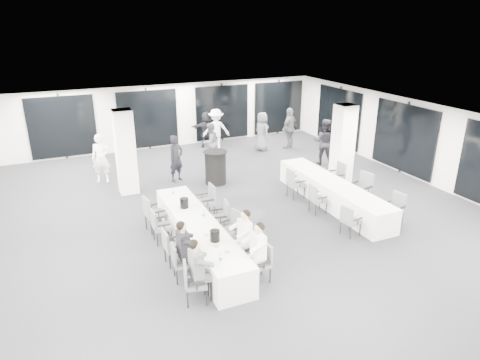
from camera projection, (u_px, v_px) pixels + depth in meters
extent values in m
cube|color=#242529|center=(244.00, 215.00, 12.78)|extent=(14.00, 16.00, 0.02)
cube|color=white|center=(244.00, 122.00, 11.78)|extent=(14.00, 16.00, 0.02)
cube|color=silver|center=(426.00, 143.00, 14.95)|extent=(0.02, 16.00, 2.80)
cube|color=silver|center=(170.00, 116.00, 19.12)|extent=(14.00, 0.02, 2.80)
cube|color=black|center=(170.00, 117.00, 19.08)|extent=(13.60, 0.06, 2.50)
cube|color=black|center=(403.00, 138.00, 15.79)|extent=(0.06, 14.00, 2.50)
cube|color=white|center=(125.00, 152.00, 13.95)|extent=(0.60, 0.60, 2.80)
cube|color=white|center=(343.00, 145.00, 14.73)|extent=(0.60, 0.60, 2.80)
cube|color=silver|center=(199.00, 236.00, 10.75)|extent=(0.90, 5.00, 0.75)
cube|color=silver|center=(332.00, 193.00, 13.36)|extent=(0.90, 5.00, 0.75)
cylinder|color=black|center=(216.00, 168.00, 15.00)|extent=(0.74, 0.74, 1.16)
cylinder|color=black|center=(215.00, 152.00, 14.79)|extent=(0.85, 0.85, 0.02)
cube|color=#4D5054|center=(196.00, 284.00, 8.72)|extent=(0.54, 0.55, 0.08)
cube|color=#4D5054|center=(185.00, 274.00, 8.59)|extent=(0.16, 0.44, 0.44)
cylinder|color=black|center=(187.00, 289.00, 8.94)|extent=(0.03, 0.03, 0.39)
cylinder|color=black|center=(188.00, 300.00, 8.59)|extent=(0.03, 0.03, 0.39)
cylinder|color=black|center=(205.00, 287.00, 9.00)|extent=(0.03, 0.03, 0.39)
cylinder|color=black|center=(207.00, 298.00, 8.65)|extent=(0.03, 0.03, 0.39)
cube|color=black|center=(195.00, 270.00, 8.88)|extent=(0.32, 0.12, 0.04)
cube|color=black|center=(197.00, 283.00, 8.44)|extent=(0.32, 0.12, 0.04)
cube|color=#4D5054|center=(183.00, 263.00, 9.48)|extent=(0.47, 0.49, 0.07)
cube|color=#4D5054|center=(174.00, 254.00, 9.33)|extent=(0.10, 0.43, 0.42)
cylinder|color=black|center=(174.00, 269.00, 9.67)|extent=(0.03, 0.03, 0.38)
cylinder|color=black|center=(177.00, 277.00, 9.34)|extent=(0.03, 0.03, 0.38)
cylinder|color=black|center=(190.00, 266.00, 9.77)|extent=(0.03, 0.03, 0.38)
cylinder|color=black|center=(194.00, 275.00, 9.44)|extent=(0.03, 0.03, 0.38)
cube|color=black|center=(181.00, 252.00, 9.63)|extent=(0.32, 0.07, 0.04)
cube|color=black|center=(185.00, 262.00, 9.22)|extent=(0.32, 0.07, 0.04)
cube|color=#4D5054|center=(174.00, 248.00, 10.08)|extent=(0.45, 0.46, 0.07)
cube|color=#4D5054|center=(166.00, 241.00, 9.91)|extent=(0.08, 0.43, 0.43)
cylinder|color=black|center=(165.00, 255.00, 10.24)|extent=(0.03, 0.03, 0.38)
cylinder|color=black|center=(170.00, 262.00, 9.93)|extent=(0.03, 0.03, 0.38)
cylinder|color=black|center=(180.00, 251.00, 10.40)|extent=(0.03, 0.03, 0.38)
cylinder|color=black|center=(185.00, 258.00, 10.09)|extent=(0.03, 0.03, 0.38)
cube|color=black|center=(171.00, 238.00, 10.22)|extent=(0.32, 0.05, 0.04)
cube|color=black|center=(177.00, 246.00, 9.84)|extent=(0.32, 0.05, 0.04)
cube|color=#4D5054|center=(162.00, 227.00, 11.07)|extent=(0.44, 0.46, 0.08)
cube|color=#4D5054|center=(153.00, 219.00, 10.90)|extent=(0.06, 0.44, 0.44)
cylinder|color=black|center=(154.00, 233.00, 11.25)|extent=(0.03, 0.03, 0.39)
cylinder|color=black|center=(157.00, 240.00, 10.92)|extent=(0.03, 0.03, 0.39)
cylinder|color=black|center=(168.00, 230.00, 11.39)|extent=(0.03, 0.03, 0.39)
cylinder|color=black|center=(172.00, 237.00, 11.07)|extent=(0.03, 0.03, 0.39)
cube|color=black|center=(159.00, 218.00, 11.22)|extent=(0.32, 0.04, 0.04)
cube|color=black|center=(164.00, 225.00, 10.81)|extent=(0.32, 0.04, 0.04)
cube|color=#4D5054|center=(155.00, 214.00, 11.68)|extent=(0.55, 0.57, 0.08)
cube|color=#4D5054|center=(146.00, 207.00, 11.46)|extent=(0.13, 0.49, 0.49)
cylinder|color=black|center=(146.00, 222.00, 11.83)|extent=(0.04, 0.04, 0.43)
cylinder|color=black|center=(151.00, 228.00, 11.50)|extent=(0.04, 0.04, 0.43)
cylinder|color=black|center=(160.00, 218.00, 12.04)|extent=(0.04, 0.04, 0.43)
cylinder|color=black|center=(166.00, 224.00, 11.71)|extent=(0.04, 0.04, 0.43)
cube|color=black|center=(151.00, 205.00, 11.82)|extent=(0.36, 0.09, 0.04)
cube|color=black|center=(159.00, 212.00, 11.40)|extent=(0.36, 0.09, 0.04)
cube|color=#4D5054|center=(259.00, 264.00, 9.41)|extent=(0.45, 0.47, 0.07)
cube|color=#4D5054|center=(267.00, 252.00, 9.41)|extent=(0.08, 0.43, 0.43)
cylinder|color=black|center=(270.00, 275.00, 9.41)|extent=(0.03, 0.03, 0.38)
cylinder|color=black|center=(262.00, 267.00, 9.73)|extent=(0.03, 0.03, 0.38)
cylinder|color=black|center=(255.00, 280.00, 9.26)|extent=(0.03, 0.03, 0.38)
cylinder|color=black|center=(247.00, 271.00, 9.57)|extent=(0.03, 0.03, 0.38)
cube|color=black|center=(264.00, 263.00, 9.16)|extent=(0.32, 0.05, 0.04)
cube|color=black|center=(254.00, 253.00, 9.55)|extent=(0.32, 0.05, 0.04)
cube|color=#4D5054|center=(245.00, 250.00, 10.01)|extent=(0.47, 0.49, 0.07)
cube|color=#4D5054|center=(253.00, 239.00, 10.03)|extent=(0.11, 0.42, 0.42)
cylinder|color=black|center=(256.00, 260.00, 10.04)|extent=(0.03, 0.03, 0.37)
cylinder|color=black|center=(248.00, 253.00, 10.33)|extent=(0.03, 0.03, 0.37)
cylinder|color=black|center=(243.00, 264.00, 9.86)|extent=(0.03, 0.03, 0.37)
cylinder|color=black|center=(235.00, 257.00, 10.15)|extent=(0.03, 0.03, 0.37)
cube|color=black|center=(251.00, 248.00, 9.78)|extent=(0.31, 0.08, 0.04)
cube|color=black|center=(240.00, 240.00, 10.14)|extent=(0.31, 0.08, 0.04)
cube|color=#4D5054|center=(230.00, 231.00, 10.81)|extent=(0.56, 0.58, 0.08)
cube|color=#4D5054|center=(237.00, 219.00, 10.83)|extent=(0.16, 0.47, 0.46)
cylinder|color=black|center=(241.00, 240.00, 10.86)|extent=(0.04, 0.04, 0.41)
cylinder|color=black|center=(232.00, 234.00, 11.16)|extent=(0.04, 0.04, 0.41)
cylinder|color=black|center=(228.00, 245.00, 10.63)|extent=(0.04, 0.04, 0.41)
cylinder|color=black|center=(219.00, 239.00, 10.93)|extent=(0.04, 0.04, 0.41)
cube|color=black|center=(236.00, 229.00, 10.56)|extent=(0.34, 0.12, 0.04)
cube|color=black|center=(224.00, 221.00, 10.93)|extent=(0.34, 0.12, 0.04)
cube|color=#4D5054|center=(219.00, 219.00, 11.47)|extent=(0.53, 0.55, 0.08)
cube|color=#4D5054|center=(227.00, 209.00, 11.43)|extent=(0.14, 0.46, 0.46)
cylinder|color=black|center=(228.00, 230.00, 11.42)|extent=(0.04, 0.04, 0.41)
cylinder|color=black|center=(224.00, 223.00, 11.78)|extent=(0.04, 0.04, 0.41)
cylinder|color=black|center=(213.00, 231.00, 11.33)|extent=(0.04, 0.04, 0.41)
cylinder|color=black|center=(210.00, 225.00, 11.69)|extent=(0.04, 0.04, 0.41)
cube|color=black|center=(221.00, 217.00, 11.19)|extent=(0.34, 0.10, 0.04)
cube|color=black|center=(217.00, 210.00, 11.64)|extent=(0.34, 0.10, 0.04)
cube|color=#4D5054|center=(205.00, 203.00, 12.40)|extent=(0.49, 0.51, 0.08)
cube|color=#4D5054|center=(212.00, 193.00, 12.39)|extent=(0.06, 0.48, 0.48)
cylinder|color=black|center=(214.00, 213.00, 12.39)|extent=(0.04, 0.04, 0.43)
cylinder|color=black|center=(209.00, 207.00, 12.75)|extent=(0.04, 0.04, 0.43)
cylinder|color=black|center=(201.00, 215.00, 12.23)|extent=(0.04, 0.04, 0.43)
cylinder|color=black|center=(196.00, 209.00, 12.59)|extent=(0.04, 0.04, 0.43)
cube|color=black|center=(208.00, 201.00, 12.11)|extent=(0.36, 0.04, 0.04)
cube|color=black|center=(202.00, 194.00, 12.56)|extent=(0.36, 0.04, 0.04)
cube|color=#4D5054|center=(351.00, 221.00, 11.43)|extent=(0.48, 0.50, 0.07)
cube|color=#4D5054|center=(347.00, 215.00, 11.24)|extent=(0.12, 0.42, 0.42)
cylinder|color=black|center=(340.00, 228.00, 11.56)|extent=(0.03, 0.03, 0.37)
cylinder|color=black|center=(351.00, 233.00, 11.27)|extent=(0.03, 0.03, 0.37)
cylinder|color=black|center=(350.00, 224.00, 11.74)|extent=(0.03, 0.03, 0.37)
cylinder|color=black|center=(360.00, 230.00, 11.46)|extent=(0.03, 0.03, 0.37)
cube|color=black|center=(345.00, 213.00, 11.55)|extent=(0.31, 0.09, 0.04)
cube|color=black|center=(358.00, 219.00, 11.20)|extent=(0.31, 0.09, 0.04)
cube|color=#4D5054|center=(318.00, 200.00, 12.76)|extent=(0.44, 0.46, 0.07)
cube|color=#4D5054|center=(313.00, 193.00, 12.60)|extent=(0.07, 0.43, 0.43)
cylinder|color=black|center=(309.00, 205.00, 12.94)|extent=(0.03, 0.03, 0.38)
cylinder|color=black|center=(316.00, 210.00, 12.62)|extent=(0.03, 0.03, 0.38)
cylinder|color=black|center=(320.00, 203.00, 13.07)|extent=(0.03, 0.03, 0.38)
cylinder|color=black|center=(326.00, 208.00, 12.75)|extent=(0.03, 0.03, 0.38)
cube|color=black|center=(314.00, 192.00, 12.91)|extent=(0.32, 0.05, 0.04)
cube|color=black|center=(323.00, 198.00, 12.51)|extent=(0.32, 0.05, 0.04)
cube|color=#4D5054|center=(296.00, 184.00, 13.84)|extent=(0.47, 0.49, 0.08)
cube|color=#4D5054|center=(290.00, 177.00, 13.66)|extent=(0.06, 0.47, 0.47)
cylinder|color=black|center=(287.00, 190.00, 14.02)|extent=(0.04, 0.04, 0.42)
cylinder|color=black|center=(293.00, 194.00, 13.68)|extent=(0.04, 0.04, 0.42)
cylinder|color=black|center=(298.00, 188.00, 14.18)|extent=(0.04, 0.04, 0.42)
cylinder|color=black|center=(304.00, 192.00, 13.83)|extent=(0.04, 0.04, 0.42)
cube|color=black|center=(292.00, 177.00, 14.00)|extent=(0.35, 0.04, 0.04)
cube|color=black|center=(300.00, 182.00, 13.56)|extent=(0.35, 0.04, 0.04)
cube|color=#4D5054|center=(393.00, 210.00, 12.03)|extent=(0.52, 0.53, 0.08)
cube|color=#4D5054|center=(399.00, 200.00, 12.05)|extent=(0.14, 0.45, 0.44)
cylinder|color=black|center=(402.00, 218.00, 12.07)|extent=(0.03, 0.03, 0.39)
cylinder|color=black|center=(391.00, 214.00, 12.37)|extent=(0.03, 0.03, 0.39)
cylinder|color=black|center=(394.00, 222.00, 11.86)|extent=(0.03, 0.03, 0.39)
cylinder|color=black|center=(382.00, 217.00, 12.16)|extent=(0.03, 0.03, 0.39)
cube|color=black|center=(401.00, 208.00, 11.79)|extent=(0.33, 0.10, 0.04)
cube|color=black|center=(387.00, 202.00, 12.16)|extent=(0.33, 0.10, 0.04)
cube|color=#4D5054|center=(361.00, 191.00, 13.23)|extent=(0.60, 0.62, 0.09)
cube|color=#4D5054|center=(367.00, 180.00, 13.26)|extent=(0.17, 0.51, 0.51)
cylinder|color=black|center=(370.00, 199.00, 13.28)|extent=(0.04, 0.04, 0.45)
cylinder|color=black|center=(359.00, 195.00, 13.61)|extent=(0.04, 0.04, 0.45)
cylinder|color=black|center=(361.00, 203.00, 13.04)|extent=(0.04, 0.04, 0.45)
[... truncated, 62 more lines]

